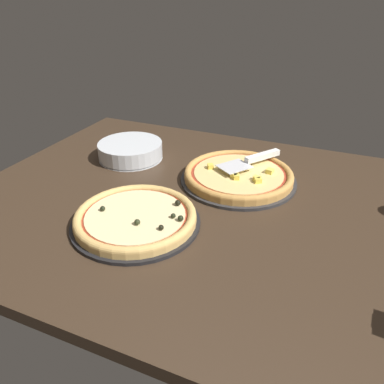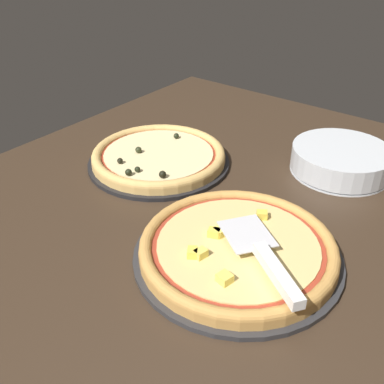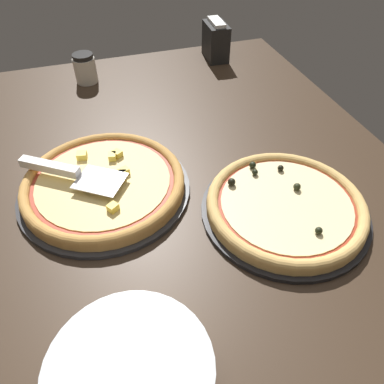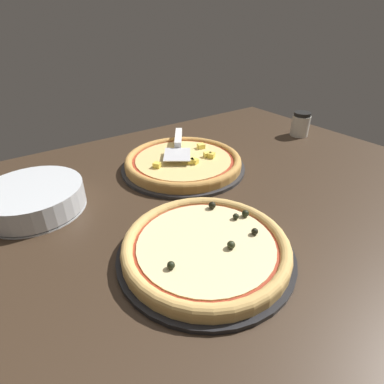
% 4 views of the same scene
% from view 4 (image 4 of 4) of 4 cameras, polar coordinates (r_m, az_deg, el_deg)
% --- Properties ---
extents(ground_plane, '(1.51, 1.12, 0.04)m').
position_cam_4_polar(ground_plane, '(0.82, 2.16, -1.53)').
color(ground_plane, '#38281C').
extents(pizza_pan_front, '(0.39, 0.39, 0.01)m').
position_cam_4_polar(pizza_pan_front, '(0.96, -1.67, 4.86)').
color(pizza_pan_front, '#2D2D30').
rests_on(pizza_pan_front, ground_plane).
extents(pizza_front, '(0.36, 0.36, 0.04)m').
position_cam_4_polar(pizza_front, '(0.95, -1.67, 5.97)').
color(pizza_front, '#C68E47').
rests_on(pizza_front, pizza_pan_front).
extents(pizza_pan_back, '(0.36, 0.36, 0.01)m').
position_cam_4_polar(pizza_pan_back, '(0.62, 2.61, -11.50)').
color(pizza_pan_back, black).
rests_on(pizza_pan_back, ground_plane).
extents(pizza_back, '(0.34, 0.34, 0.04)m').
position_cam_4_polar(pizza_back, '(0.61, 2.67, -10.14)').
color(pizza_back, '#DBAD60').
rests_on(pizza_back, pizza_pan_back).
extents(serving_spatula, '(0.18, 0.23, 0.02)m').
position_cam_4_polar(serving_spatula, '(1.02, -2.66, 9.63)').
color(serving_spatula, silver).
rests_on(serving_spatula, pizza_front).
extents(plate_stack, '(0.24, 0.24, 0.06)m').
position_cam_4_polar(plate_stack, '(0.84, -27.92, -1.07)').
color(plate_stack, silver).
rests_on(plate_stack, ground_plane).
extents(parmesan_shaker, '(0.07, 0.07, 0.09)m').
position_cam_4_polar(parmesan_shaker, '(1.29, 19.96, 12.04)').
color(parmesan_shaker, silver).
rests_on(parmesan_shaker, ground_plane).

